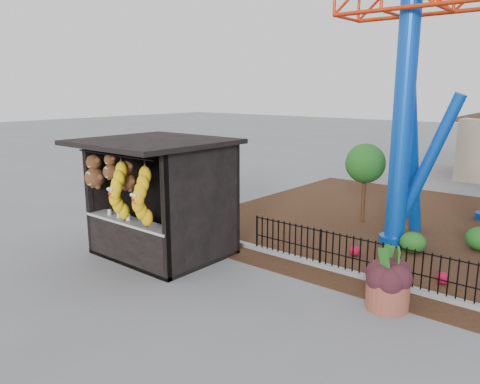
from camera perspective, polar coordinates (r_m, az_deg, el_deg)
The scene contains 6 objects.
ground at distance 10.26m, azimuth -3.04°, elevation -12.83°, with size 120.00×120.00×0.00m, color slate.
curb at distance 10.94m, azimuth 24.64°, elevation -11.99°, with size 18.00×0.18×0.12m, color gray.
prize_booth at distance 12.42m, azimuth -10.52°, elevation -1.03°, with size 3.50×3.40×3.12m.
terracotta_planter at distance 10.18m, azimuth 17.52°, elevation -11.85°, with size 0.87×0.87×0.58m, color brown.
planter_foliage at distance 9.95m, azimuth 17.74°, elevation -8.65°, with size 0.70×0.70×0.64m, color #32141A.
potted_plant at distance 10.88m, azimuth 17.97°, elevation -9.44°, with size 0.79×0.68×0.87m, color #195418.
Camera 1 is at (6.34, -6.78, 4.37)m, focal length 35.00 mm.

